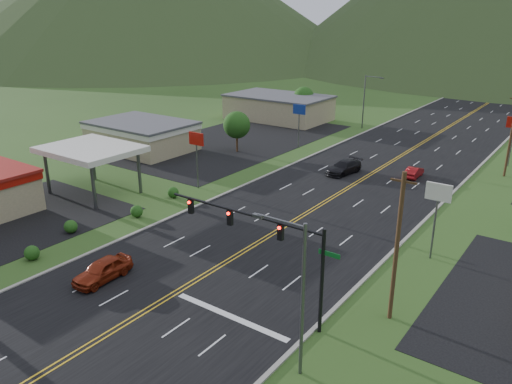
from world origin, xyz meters
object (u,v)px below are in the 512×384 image
Objects in this scene: car_red_near at (103,270)px; gas_canopy at (91,150)px; streetlight_west at (366,98)px; streetlight_east at (298,289)px; car_red_far at (414,172)px; traffic_signal at (267,238)px; car_dark_mid at (344,168)px.

gas_canopy is at bearing 141.80° from car_red_near.
streetlight_west is 0.90× the size of gas_canopy.
streetlight_east is 38.84m from car_red_far.
streetlight_east is 64.21m from streetlight_west.
streetlight_west is (-18.16, 56.00, -0.15)m from traffic_signal.
car_red_near is at bearing 179.23° from streetlight_east.
car_red_far is (10.35, 37.80, -0.17)m from car_red_near.
car_red_near is 39.19m from car_red_far.
streetlight_west reaches higher than car_red_near.
streetlight_east is 17.41m from car_red_near.
traffic_signal is 1.46× the size of streetlight_east.
traffic_signal is at bearing 139.61° from streetlight_east.
streetlight_west reaches higher than traffic_signal.
streetlight_east reaches higher than traffic_signal.
car_red_near is (-16.85, 0.23, -4.37)m from streetlight_east.
streetlight_east is at bearing -3.18° from car_red_near.
car_red_far is (7.56, 3.58, -0.15)m from car_dark_mid.
traffic_signal is 1.46× the size of streetlight_west.
car_red_near is at bearing -35.79° from gas_canopy.
car_red_near is at bearing 73.48° from car_red_far.
traffic_signal is at bearing -72.03° from streetlight_west.
car_dark_mid is at bearing -71.00° from streetlight_west.
streetlight_east is at bearing -58.08° from car_dark_mid.
gas_canopy is 37.51m from car_red_far.
car_red_far is (16.36, -21.97, -4.54)m from streetlight_west.
gas_canopy is at bearing -120.70° from car_dark_mid.
streetlight_west is at bearing 110.86° from streetlight_east.
streetlight_east is 2.32× the size of car_red_far.
car_red_near is at bearing -162.77° from traffic_signal.
car_dark_mid is 8.37m from car_red_far.
car_dark_mid is at bearing 24.12° from car_red_far.
traffic_signal is at bearing 14.83° from car_red_near.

